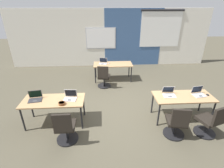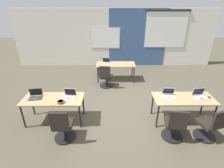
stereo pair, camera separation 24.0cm
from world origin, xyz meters
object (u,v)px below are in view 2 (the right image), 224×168
(chair_near_left_inner, at_px, (63,127))
(chair_near_right_inner, at_px, (175,126))
(laptop_near_right_end, at_px, (200,95))
(laptop_near_left_end, at_px, (36,96))
(laptop_far_left, at_px, (106,62))
(laptop_near_left_inner, at_px, (70,96))
(chair_far_left, at_px, (106,78))
(desk_near_left, at_px, (53,100))
(mouse_near_right_end, at_px, (209,97))
(laptop_near_right_inner, at_px, (169,95))
(desk_far_center, at_px, (116,65))
(snack_bowl, at_px, (61,102))
(desk_near_right, at_px, (184,100))
(chair_near_right_end, at_px, (210,126))
(mouse_far_left, at_px, (112,63))

(chair_near_left_inner, relative_size, chair_near_right_inner, 1.00)
(chair_near_left_inner, relative_size, laptop_near_right_end, 2.50)
(laptop_near_left_end, relative_size, laptop_far_left, 0.98)
(laptop_near_left_inner, distance_m, chair_near_left_inner, 0.89)
(chair_near_right_inner, bearing_deg, chair_far_left, -50.02)
(desk_near_left, height_order, mouse_near_right_end, mouse_near_right_end)
(laptop_near_right_inner, relative_size, mouse_near_right_end, 3.22)
(chair_near_left_inner, height_order, laptop_near_right_inner, laptop_near_right_inner)
(chair_near_left_inner, xyz_separation_m, chair_far_left, (0.94, 2.87, 0.00))
(desk_far_center, xyz_separation_m, laptop_near_right_end, (2.18, -2.76, 0.11))
(desk_near_left, distance_m, snack_bowl, 0.37)
(mouse_near_right_end, xyz_separation_m, snack_bowl, (-3.91, -0.23, 0.02))
(desk_near_right, xyz_separation_m, laptop_near_left_inner, (-3.06, 0.04, 0.11))
(chair_near_right_end, height_order, mouse_far_left, chair_near_right_end)
(desk_near_right, bearing_deg, mouse_far_left, 124.15)
(desk_far_center, distance_m, laptop_near_right_end, 3.52)
(chair_near_right_inner, height_order, laptop_near_left_end, laptop_near_left_end)
(laptop_near_right_end, relative_size, snack_bowl, 2.08)
(desk_far_center, relative_size, laptop_far_left, 4.26)
(desk_near_right, xyz_separation_m, chair_near_left_inner, (-3.08, -0.75, -0.28))
(chair_near_right_end, bearing_deg, chair_far_left, -66.38)
(desk_near_right, bearing_deg, snack_bowl, -175.99)
(laptop_near_right_end, bearing_deg, desk_near_right, 177.21)
(chair_near_right_inner, height_order, laptop_far_left, laptop_far_left)
(desk_near_left, relative_size, laptop_near_left_inner, 4.48)
(laptop_far_left, bearing_deg, desk_near_right, -43.13)
(laptop_near_right_inner, xyz_separation_m, snack_bowl, (-2.84, -0.31, -0.01))
(laptop_near_left_inner, xyz_separation_m, laptop_near_right_end, (3.49, 0.00, -0.00))
(mouse_near_right_end, height_order, snack_bowl, snack_bowl)
(laptop_near_right_inner, xyz_separation_m, chair_near_right_inner, (-0.06, -0.82, -0.39))
(chair_near_right_inner, bearing_deg, laptop_near_left_inner, -7.45)
(desk_near_right, xyz_separation_m, mouse_far_left, (-1.91, 2.82, 0.08))
(desk_near_left, bearing_deg, laptop_near_right_inner, 1.46)
(desk_near_left, bearing_deg, laptop_near_right_end, 0.65)
(laptop_near_left_end, bearing_deg, chair_near_left_inner, -51.45)
(laptop_near_left_inner, xyz_separation_m, chair_far_left, (0.91, 2.07, -0.39))
(desk_near_left, xyz_separation_m, snack_bowl, (0.27, -0.23, 0.10))
(mouse_near_right_end, distance_m, laptop_near_left_end, 4.65)
(laptop_near_right_end, bearing_deg, desk_far_center, 119.74)
(desk_near_left, bearing_deg, desk_far_center, 57.99)
(chair_far_left, distance_m, snack_bowl, 2.60)
(mouse_near_right_end, bearing_deg, laptop_near_right_inner, 175.96)
(laptop_near_right_end, bearing_deg, laptop_near_left_end, 171.27)
(laptop_near_right_end, bearing_deg, laptop_near_left_inner, 171.35)
(desk_near_left, height_order, chair_near_left_inner, chair_near_left_inner)
(mouse_near_right_end, bearing_deg, chair_near_right_end, -111.31)
(desk_near_right, distance_m, laptop_near_left_inner, 3.06)
(mouse_near_right_end, height_order, chair_far_left, chair_far_left)
(desk_near_right, distance_m, snack_bowl, 3.24)
(desk_near_right, distance_m, laptop_near_left_end, 3.97)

